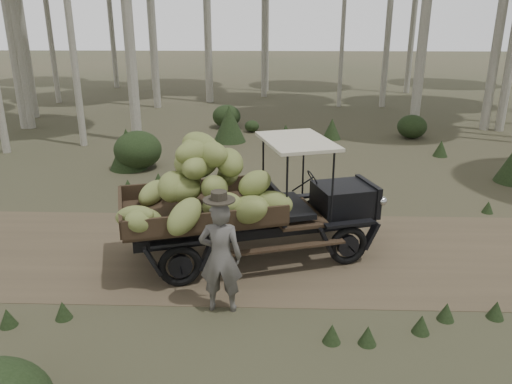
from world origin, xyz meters
TOP-DOWN VIEW (x-y plane):
  - ground at (0.00, 0.00)m, footprint 120.00×120.00m
  - dirt_track at (0.00, 0.00)m, footprint 70.00×4.00m
  - banana_truck at (-2.55, -0.37)m, footprint 5.23×3.26m
  - farmer at (-2.56, -2.03)m, footprint 0.69×0.51m
  - undergrowth at (-0.09, -2.24)m, footprint 23.97×23.73m

SIDE VIEW (x-z plane):
  - ground at x=0.00m, z-range 0.00..0.00m
  - dirt_track at x=0.00m, z-range 0.00..0.01m
  - undergrowth at x=-0.09m, z-range -0.11..1.27m
  - farmer at x=-2.56m, z-range -0.05..1.96m
  - banana_truck at x=-2.55m, z-range 0.15..2.75m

